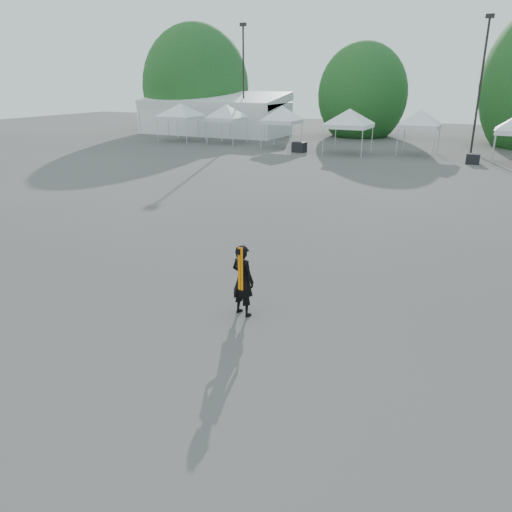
% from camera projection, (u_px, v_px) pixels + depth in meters
% --- Properties ---
extents(ground, '(120.00, 120.00, 0.00)m').
position_uv_depth(ground, '(247.00, 297.00, 13.02)').
color(ground, '#474442').
rests_on(ground, ground).
extents(marquee, '(15.00, 6.25, 4.23)m').
position_uv_depth(marquee, '(214.00, 115.00, 51.13)').
color(marquee, white).
rests_on(marquee, ground).
extents(light_pole_west, '(0.60, 0.25, 10.30)m').
position_uv_depth(light_pole_west, '(243.00, 75.00, 47.34)').
color(light_pole_west, black).
rests_on(light_pole_west, ground).
extents(light_pole_east, '(0.60, 0.25, 9.80)m').
position_uv_depth(light_pole_east, '(481.00, 77.00, 36.92)').
color(light_pole_east, black).
rests_on(light_pole_east, ground).
extents(tree_far_w, '(4.80, 4.80, 7.30)m').
position_uv_depth(tree_far_w, '(196.00, 88.00, 54.48)').
color(tree_far_w, '#382314').
rests_on(tree_far_w, ground).
extents(tree_mid_w, '(4.16, 4.16, 6.33)m').
position_uv_depth(tree_mid_w, '(362.00, 95.00, 48.82)').
color(tree_mid_w, '#382314').
rests_on(tree_mid_w, ground).
extents(tent_a, '(4.69, 4.69, 3.88)m').
position_uv_depth(tent_a, '(181.00, 107.00, 45.14)').
color(tent_a, silver).
rests_on(tent_a, ground).
extents(tent_b, '(3.99, 3.99, 3.88)m').
position_uv_depth(tent_b, '(227.00, 108.00, 43.49)').
color(tent_b, silver).
rests_on(tent_b, ground).
extents(tent_c, '(3.90, 3.90, 3.88)m').
position_uv_depth(tent_c, '(282.00, 109.00, 40.73)').
color(tent_c, silver).
rests_on(tent_c, ground).
extents(tent_d, '(4.44, 4.44, 3.88)m').
position_uv_depth(tent_d, '(350.00, 112.00, 37.08)').
color(tent_d, silver).
rests_on(tent_d, ground).
extents(tent_e, '(3.95, 3.95, 3.88)m').
position_uv_depth(tent_e, '(421.00, 113.00, 36.58)').
color(tent_e, silver).
rests_on(tent_e, ground).
extents(man, '(0.74, 0.59, 1.76)m').
position_uv_depth(man, '(243.00, 280.00, 11.80)').
color(man, black).
rests_on(man, ground).
extents(crate_west, '(1.07, 0.87, 0.78)m').
position_uv_depth(crate_west, '(299.00, 147.00, 38.87)').
color(crate_west, black).
rests_on(crate_west, ground).
extents(crate_mid, '(0.89, 0.70, 0.67)m').
position_uv_depth(crate_mid, '(473.00, 159.00, 33.44)').
color(crate_mid, black).
rests_on(crate_mid, ground).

